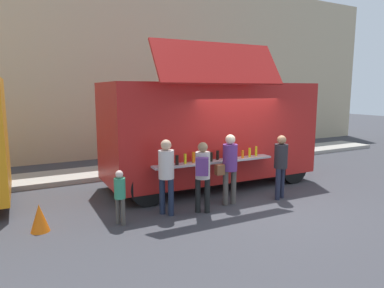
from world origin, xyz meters
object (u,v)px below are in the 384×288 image
(traffic_cone_orange, at_px, (40,218))
(customer_rear_waiting, at_px, (166,170))
(customer_front_ordering, at_px, (229,163))
(trash_bin, at_px, (256,147))
(child_near_queue, at_px, (120,192))
(customer_extra_browsing, at_px, (281,161))
(food_truck_main, at_px, (210,130))
(customer_mid_with_backpack, at_px, (203,170))

(traffic_cone_orange, height_order, customer_rear_waiting, customer_rear_waiting)
(customer_front_ordering, bearing_deg, trash_bin, -42.07)
(trash_bin, distance_m, customer_rear_waiting, 6.98)
(customer_rear_waiting, distance_m, child_near_queue, 1.11)
(customer_rear_waiting, distance_m, customer_extra_browsing, 2.99)
(customer_front_ordering, xyz_separation_m, child_near_queue, (-2.65, 0.01, -0.33))
(trash_bin, relative_size, customer_extra_browsing, 0.59)
(food_truck_main, distance_m, customer_mid_with_backpack, 2.47)
(food_truck_main, distance_m, child_near_queue, 3.75)
(customer_mid_with_backpack, relative_size, customer_rear_waiting, 0.95)
(trash_bin, relative_size, child_near_queue, 0.84)
(customer_front_ordering, relative_size, child_near_queue, 1.50)
(food_truck_main, height_order, customer_rear_waiting, food_truck_main)
(customer_front_ordering, distance_m, customer_extra_browsing, 1.41)
(food_truck_main, distance_m, traffic_cone_orange, 5.04)
(customer_front_ordering, distance_m, customer_mid_with_backpack, 0.87)
(trash_bin, bearing_deg, customer_mid_with_backpack, -139.30)
(traffic_cone_orange, relative_size, customer_extra_browsing, 0.34)
(traffic_cone_orange, distance_m, customer_front_ordering, 4.21)
(trash_bin, height_order, child_near_queue, child_near_queue)
(food_truck_main, bearing_deg, child_near_queue, -150.02)
(customer_mid_with_backpack, height_order, child_near_queue, customer_mid_with_backpack)
(customer_rear_waiting, bearing_deg, customer_extra_browsing, -41.18)
(customer_mid_with_backpack, distance_m, customer_rear_waiting, 0.80)
(traffic_cone_orange, bearing_deg, customer_extra_browsing, -6.69)
(food_truck_main, xyz_separation_m, trash_bin, (3.58, 2.32, -1.12))
(customer_mid_with_backpack, bearing_deg, food_truck_main, -2.36)
(child_near_queue, bearing_deg, trash_bin, 2.10)
(customer_front_ordering, distance_m, child_near_queue, 2.67)
(food_truck_main, distance_m, customer_extra_browsing, 2.25)
(customer_mid_with_backpack, distance_m, child_near_queue, 1.84)
(customer_extra_browsing, relative_size, child_near_queue, 1.43)
(food_truck_main, relative_size, customer_mid_with_backpack, 3.74)
(food_truck_main, bearing_deg, trash_bin, 34.47)
(food_truck_main, bearing_deg, customer_rear_waiting, -140.63)
(customer_front_ordering, relative_size, customer_mid_with_backpack, 1.06)
(traffic_cone_orange, height_order, trash_bin, trash_bin)
(food_truck_main, xyz_separation_m, customer_mid_with_backpack, (-1.39, -1.95, -0.61))
(trash_bin, relative_size, customer_front_ordering, 0.56)
(food_truck_main, relative_size, traffic_cone_orange, 10.85)
(trash_bin, xyz_separation_m, child_near_queue, (-6.77, -4.06, 0.20))
(trash_bin, distance_m, customer_mid_with_backpack, 6.57)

